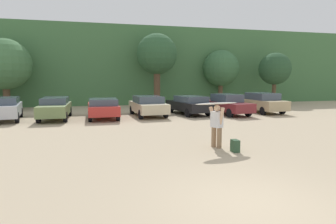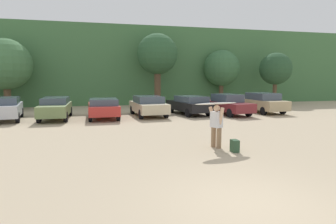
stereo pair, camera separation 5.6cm
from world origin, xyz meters
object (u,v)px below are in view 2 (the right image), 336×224
at_px(surfboard_white, 216,103).
at_px(backpack_dropped, 235,146).
at_px(person_adult, 216,124).
at_px(parked_car_olive_green, 56,107).
at_px(parked_car_red, 103,108).
at_px(parked_car_maroon, 227,104).
at_px(parked_car_silver, 5,108).
at_px(parked_car_tan, 261,102).
at_px(parked_car_champagne, 148,105).
at_px(parked_car_black, 189,104).

bearing_deg(surfboard_white, backpack_dropped, 108.68).
bearing_deg(person_adult, parked_car_olive_green, -77.58).
distance_m(parked_car_red, person_adult, 10.29).
height_order(parked_car_olive_green, parked_car_maroon, parked_car_maroon).
relative_size(parked_car_maroon, person_adult, 2.90).
relative_size(parked_car_silver, parked_car_tan, 0.92).
height_order(parked_car_champagne, surfboard_white, surfboard_white).
bearing_deg(backpack_dropped, parked_car_red, 114.45).
bearing_deg(parked_car_black, parked_car_maroon, -114.83).
bearing_deg(parked_car_champagne, parked_car_red, 93.82).
height_order(parked_car_olive_green, surfboard_white, surfboard_white).
bearing_deg(parked_car_red, parked_car_black, -85.57).
distance_m(surfboard_white, backpack_dropped, 1.75).
distance_m(parked_car_black, person_adult, 10.35).
bearing_deg(parked_car_champagne, backpack_dropped, -177.69).
distance_m(parked_car_maroon, surfboard_white, 10.69).
relative_size(parked_car_black, surfboard_white, 2.44).
relative_size(parked_car_champagne, parked_car_black, 0.97).
height_order(parked_car_red, parked_car_maroon, parked_car_maroon).
distance_m(parked_car_maroon, parked_car_tan, 3.33).
relative_size(parked_car_red, parked_car_black, 0.96).
relative_size(parked_car_champagne, backpack_dropped, 10.02).
xyz_separation_m(parked_car_olive_green, backpack_dropped, (7.72, -10.58, -0.56)).
xyz_separation_m(parked_car_olive_green, person_adult, (7.32, -9.78, 0.16)).
relative_size(parked_car_black, backpack_dropped, 10.31).
height_order(parked_car_silver, surfboard_white, surfboard_white).
relative_size(parked_car_maroon, backpack_dropped, 10.78).
bearing_deg(parked_car_tan, parked_car_black, 86.39).
bearing_deg(parked_car_olive_green, parked_car_silver, 88.05).
xyz_separation_m(parked_car_silver, parked_car_maroon, (15.26, -0.41, -0.02)).
bearing_deg(backpack_dropped, parked_car_silver, 135.34).
distance_m(person_adult, surfboard_white, 0.79).
height_order(parked_car_maroon, surfboard_white, surfboard_white).
bearing_deg(backpack_dropped, parked_car_champagne, 97.77).
bearing_deg(parked_car_olive_green, parked_car_black, -88.78).
height_order(parked_car_maroon, person_adult, person_adult).
relative_size(surfboard_white, backpack_dropped, 4.23).
xyz_separation_m(parked_car_black, surfboard_white, (-2.15, -10.13, 0.97)).
relative_size(parked_car_red, parked_car_maroon, 0.92).
distance_m(parked_car_red, parked_car_champagne, 3.21).
height_order(parked_car_maroon, parked_car_tan, parked_car_tan).
height_order(parked_car_champagne, parked_car_black, parked_car_champagne).
distance_m(parked_car_olive_green, parked_car_tan, 15.48).
xyz_separation_m(parked_car_maroon, person_adult, (-4.89, -9.44, 0.16)).
height_order(parked_car_black, surfboard_white, surfboard_white).
height_order(parked_car_red, backpack_dropped, parked_car_red).
distance_m(parked_car_champagne, parked_car_maroon, 5.97).
bearing_deg(parked_car_olive_green, backpack_dropped, -144.71).
bearing_deg(surfboard_white, parked_car_silver, -53.42).
distance_m(parked_car_champagne, backpack_dropped, 10.80).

